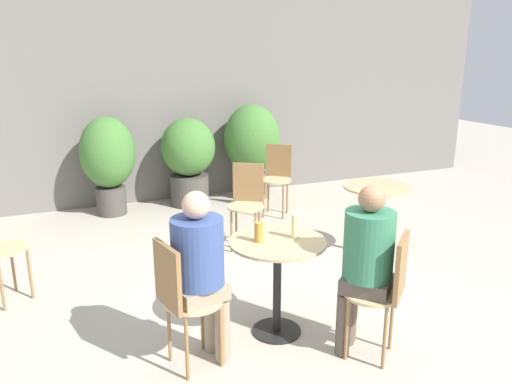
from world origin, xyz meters
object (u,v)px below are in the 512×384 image
object	(u,v)px
cafe_table_far	(376,204)
bistro_chair_0	(181,293)
bistro_chair_2	(247,197)
beer_glass_0	(295,226)
bistro_chair_3	(277,172)
bistro_chair_1	(386,285)
beer_glass_1	(259,232)
potted_plant_0	(108,158)
cafe_table_near	(277,263)
seated_person_0	(200,263)
potted_plant_1	(189,156)
seated_person_1	(366,256)
potted_plant_2	(252,144)

from	to	relation	value
cafe_table_far	bistro_chair_0	xyz separation A→B (m)	(-2.27, -1.13, -0.00)
bistro_chair_2	beer_glass_0	xyz separation A→B (m)	(-0.29, -1.68, 0.27)
bistro_chair_2	bistro_chair_0	bearing A→B (deg)	-90.90
beer_glass_0	bistro_chair_3	bearing A→B (deg)	67.79
bistro_chair_1	bistro_chair_2	bearing A→B (deg)	-130.42
bistro_chair_3	beer_glass_1	size ratio (longest dim) A/B	6.18
bistro_chair_3	cafe_table_far	bearing A→B (deg)	-40.29
bistro_chair_1	potted_plant_0	size ratio (longest dim) A/B	0.71
cafe_table_near	cafe_table_far	bearing A→B (deg)	32.25
bistro_chair_2	bistro_chair_1	bearing A→B (deg)	-56.17
beer_glass_1	seated_person_0	bearing A→B (deg)	-160.42
cafe_table_near	potted_plant_1	xyz separation A→B (m)	(0.26, 3.37, 0.11)
bistro_chair_2	potted_plant_0	size ratio (longest dim) A/B	0.71
seated_person_1	bistro_chair_3	bearing A→B (deg)	-146.97
beer_glass_0	potted_plant_2	bearing A→B (deg)	73.05
beer_glass_1	potted_plant_0	distance (m)	3.37
beer_glass_1	seated_person_1	bearing A→B (deg)	-41.19
cafe_table_far	potted_plant_0	world-z (taller)	potted_plant_0
beer_glass_0	cafe_table_near	bearing A→B (deg)	179.56
seated_person_0	beer_glass_0	bearing A→B (deg)	-92.37
bistro_chair_3	potted_plant_1	bearing A→B (deg)	176.46
seated_person_0	beer_glass_1	world-z (taller)	seated_person_0
bistro_chair_1	cafe_table_far	bearing A→B (deg)	-166.30
cafe_table_near	bistro_chair_0	xyz separation A→B (m)	(-0.74, -0.17, -0.01)
cafe_table_near	potted_plant_1	world-z (taller)	potted_plant_1
cafe_table_near	seated_person_1	bearing A→B (deg)	-47.16
bistro_chair_3	bistro_chair_0	bearing A→B (deg)	-87.60
seated_person_0	potted_plant_0	distance (m)	3.48
cafe_table_far	seated_person_1	xyz separation A→B (m)	(-1.10, -1.42, 0.18)
bistro_chair_3	potted_plant_0	bearing A→B (deg)	-164.15
beer_glass_1	beer_glass_0	bearing A→B (deg)	-6.63
bistro_chair_0	beer_glass_1	bearing A→B (deg)	-84.75
potted_plant_0	bistro_chair_3	bearing A→B (deg)	-21.76
cafe_table_far	potted_plant_2	bearing A→B (deg)	98.58
beer_glass_0	seated_person_1	bearing A→B (deg)	-57.77
cafe_table_far	seated_person_1	distance (m)	1.80
cafe_table_near	seated_person_0	distance (m)	0.64
cafe_table_near	bistro_chair_1	size ratio (longest dim) A/B	0.82
seated_person_1	potted_plant_0	distance (m)	3.98
cafe_table_far	seated_person_0	world-z (taller)	seated_person_0
cafe_table_near	beer_glass_1	bearing A→B (deg)	167.17
potted_plant_1	bistro_chair_1	bearing A→B (deg)	-86.16
seated_person_0	potted_plant_1	distance (m)	3.61
seated_person_0	potted_plant_0	size ratio (longest dim) A/B	0.95
potted_plant_2	seated_person_0	bearing A→B (deg)	-116.77
seated_person_0	beer_glass_1	distance (m)	0.51
beer_glass_1	potted_plant_1	size ratio (longest dim) A/B	0.12
seated_person_0	beer_glass_1	xyz separation A→B (m)	(0.47, 0.17, 0.08)
cafe_table_near	bistro_chair_2	size ratio (longest dim) A/B	0.82
seated_person_0	seated_person_1	xyz separation A→B (m)	(1.03, -0.32, 0.01)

